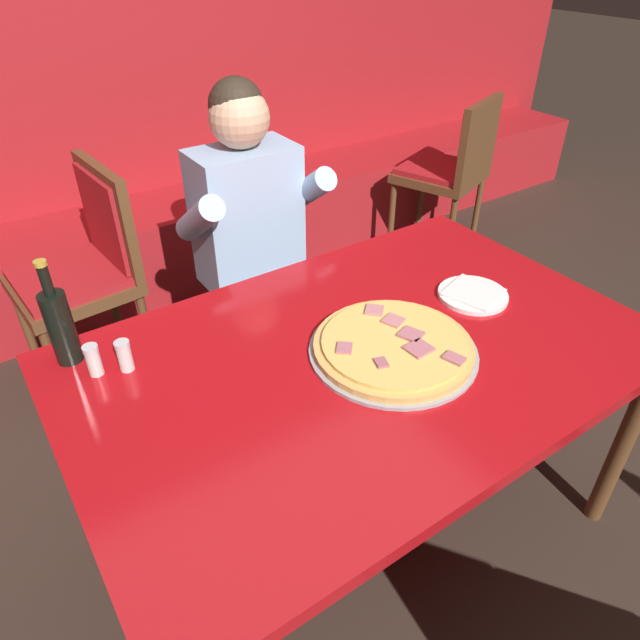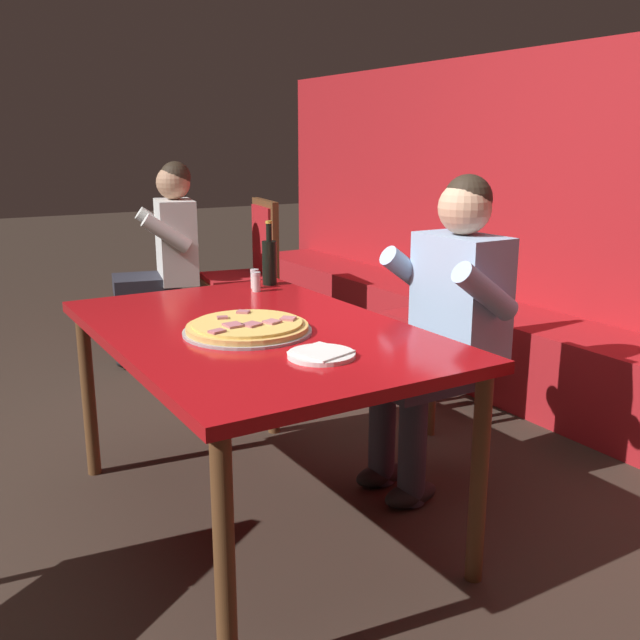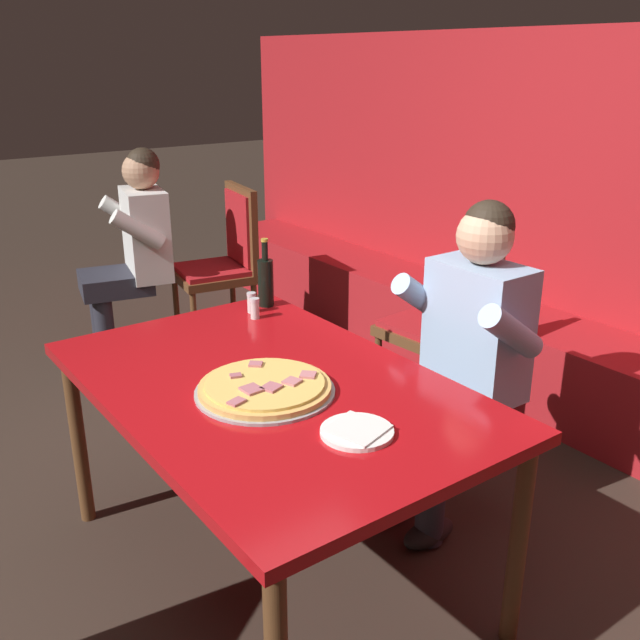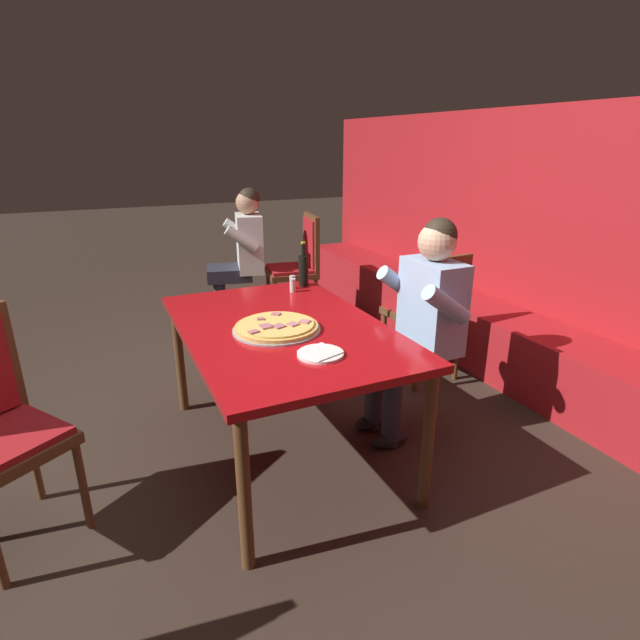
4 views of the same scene
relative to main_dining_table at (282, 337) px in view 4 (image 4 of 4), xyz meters
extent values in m
plane|color=#33261E|center=(0.00, 0.00, -0.69)|extent=(24.00, 24.00, 0.00)
cube|color=#A3191E|center=(0.00, 2.18, 0.26)|extent=(6.80, 0.16, 1.90)
cube|color=#A3191E|center=(0.00, 1.86, -0.46)|extent=(6.46, 0.48, 0.46)
cylinder|color=brown|center=(-0.71, -0.44, -0.33)|extent=(0.06, 0.06, 0.72)
cylinder|color=brown|center=(0.71, -0.44, -0.33)|extent=(0.06, 0.06, 0.72)
cylinder|color=brown|center=(-0.71, 0.44, -0.33)|extent=(0.06, 0.06, 0.72)
cylinder|color=brown|center=(0.71, 0.44, -0.33)|extent=(0.06, 0.06, 0.72)
cube|color=#B20F14|center=(0.00, 0.00, 0.05)|extent=(1.54, 0.99, 0.04)
cylinder|color=#9E9EA3|center=(0.06, -0.05, 0.07)|extent=(0.45, 0.45, 0.01)
cylinder|color=#DBA856|center=(0.06, -0.05, 0.09)|extent=(0.42, 0.42, 0.02)
cylinder|color=#E5BC5B|center=(0.06, -0.05, 0.10)|extent=(0.38, 0.38, 0.01)
cube|color=#C6757A|center=(0.10, 0.08, 0.11)|extent=(0.07, 0.07, 0.01)
cube|color=#C6757A|center=(0.11, 0.02, 0.11)|extent=(0.06, 0.06, 0.01)
cube|color=#B76670|center=(-0.07, -0.01, 0.11)|extent=(0.06, 0.06, 0.01)
cube|color=#B76670|center=(0.11, -0.06, 0.11)|extent=(0.07, 0.07, 0.01)
cube|color=#B76670|center=(0.09, -0.12, 0.11)|extent=(0.07, 0.06, 0.01)
cube|color=#A85B66|center=(-0.03, -0.11, 0.11)|extent=(0.04, 0.04, 0.01)
cube|color=#B76670|center=(0.13, -0.20, 0.11)|extent=(0.05, 0.06, 0.01)
cylinder|color=white|center=(0.43, 0.02, 0.08)|extent=(0.21, 0.21, 0.01)
cube|color=white|center=(0.43, 0.02, 0.09)|extent=(0.19, 0.19, 0.01)
cylinder|color=black|center=(-0.65, 0.40, 0.17)|extent=(0.07, 0.07, 0.20)
cylinder|color=black|center=(-0.65, 0.40, 0.31)|extent=(0.03, 0.03, 0.08)
cylinder|color=#B29933|center=(-0.65, 0.40, 0.35)|extent=(0.03, 0.03, 0.01)
cylinder|color=silver|center=(-0.61, 0.30, 0.10)|extent=(0.04, 0.04, 0.07)
cylinder|color=silver|center=(-0.61, 0.30, 0.09)|extent=(0.03, 0.03, 0.04)
cylinder|color=silver|center=(-0.61, 0.30, 0.15)|extent=(0.04, 0.04, 0.01)
cylinder|color=silver|center=(-0.54, 0.28, 0.10)|extent=(0.04, 0.04, 0.07)
cylinder|color=#28231E|center=(-0.54, 0.28, 0.09)|extent=(0.03, 0.03, 0.04)
cylinder|color=silver|center=(-0.54, 0.28, 0.15)|extent=(0.04, 0.04, 0.01)
ellipsoid|color=black|center=(0.02, 0.56, -0.64)|extent=(0.11, 0.24, 0.09)
ellipsoid|color=black|center=(0.22, 0.56, -0.64)|extent=(0.11, 0.24, 0.09)
cylinder|color=#282833|center=(0.02, 0.56, -0.46)|extent=(0.11, 0.11, 0.43)
cylinder|color=#282833|center=(0.22, 0.56, -0.46)|extent=(0.11, 0.11, 0.43)
cube|color=#282833|center=(0.12, 0.66, -0.18)|extent=(0.34, 0.40, 0.12)
cube|color=#9EBCE0|center=(0.12, 0.86, 0.09)|extent=(0.38, 0.22, 0.52)
cylinder|color=#9EBCE0|center=(-0.10, 0.78, 0.17)|extent=(0.09, 0.30, 0.25)
cylinder|color=#9EBCE0|center=(0.34, 0.78, 0.17)|extent=(0.09, 0.30, 0.25)
sphere|color=#D6A884|center=(0.12, 0.86, 0.46)|extent=(0.21, 0.21, 0.21)
sphere|color=#2D2319|center=(0.12, 0.88, 0.49)|extent=(0.19, 0.19, 0.19)
cylinder|color=brown|center=(0.20, -1.03, -0.47)|extent=(0.04, 0.04, 0.45)
cylinder|color=brown|center=(-0.12, -1.24, -0.47)|extent=(0.04, 0.04, 0.45)
cube|color=brown|center=(0.15, -1.29, -0.22)|extent=(0.61, 0.61, 0.05)
cube|color=#A3191E|center=(0.15, -1.29, -0.18)|extent=(0.56, 0.56, 0.03)
cylinder|color=brown|center=(-0.69, 1.43, -0.46)|extent=(0.04, 0.04, 0.46)
cylinder|color=brown|center=(-0.66, 1.05, -0.46)|extent=(0.04, 0.04, 0.46)
cylinder|color=brown|center=(-0.31, 1.46, -0.46)|extent=(0.04, 0.04, 0.46)
cylinder|color=brown|center=(-0.28, 1.08, -0.46)|extent=(0.04, 0.04, 0.46)
cube|color=brown|center=(-0.49, 1.25, -0.20)|extent=(0.47, 0.47, 0.05)
cube|color=#A3191E|center=(-0.49, 1.25, -0.16)|extent=(0.44, 0.44, 0.03)
cube|color=brown|center=(-0.29, 1.27, 0.04)|extent=(0.08, 0.44, 0.43)
cube|color=#A3191E|center=(-0.31, 1.27, 0.04)|extent=(0.05, 0.36, 0.36)
cylinder|color=brown|center=(-2.17, 0.66, -0.45)|extent=(0.04, 0.04, 0.47)
cylinder|color=brown|center=(-1.80, 0.60, -0.45)|extent=(0.04, 0.04, 0.47)
cylinder|color=brown|center=(-2.11, 1.04, -0.45)|extent=(0.04, 0.04, 0.47)
cylinder|color=brown|center=(-1.73, 0.98, -0.45)|extent=(0.04, 0.04, 0.47)
cube|color=brown|center=(-1.95, 0.82, -0.19)|extent=(0.51, 0.51, 0.05)
cube|color=#A3191E|center=(-1.95, 0.82, -0.15)|extent=(0.47, 0.47, 0.03)
cube|color=brown|center=(-1.92, 1.02, 0.09)|extent=(0.44, 0.11, 0.51)
cube|color=#A3191E|center=(-1.92, 0.99, 0.09)|extent=(0.36, 0.08, 0.43)
ellipsoid|color=black|center=(-2.25, 0.20, -0.64)|extent=(0.16, 0.26, 0.09)
ellipsoid|color=black|center=(-2.05, 0.16, -0.64)|extent=(0.16, 0.26, 0.09)
cylinder|color=#282833|center=(-2.25, 0.20, -0.46)|extent=(0.11, 0.11, 0.43)
cylinder|color=#282833|center=(-2.05, 0.16, -0.46)|extent=(0.11, 0.11, 0.43)
cube|color=#282833|center=(-2.13, 0.28, -0.18)|extent=(0.42, 0.46, 0.12)
cube|color=silver|center=(-2.09, 0.47, 0.09)|extent=(0.42, 0.30, 0.52)
cylinder|color=silver|center=(-2.32, 0.44, 0.17)|extent=(0.15, 0.31, 0.25)
cylinder|color=silver|center=(-1.89, 0.34, 0.17)|extent=(0.15, 0.31, 0.25)
sphere|color=tan|center=(-2.09, 0.47, 0.46)|extent=(0.21, 0.21, 0.21)
sphere|color=#2D2319|center=(-2.08, 0.48, 0.49)|extent=(0.19, 0.19, 0.19)
camera|label=1|loc=(-0.77, -0.92, 1.01)|focal=32.00mm
camera|label=2|loc=(2.22, -1.06, 0.71)|focal=40.00mm
camera|label=3|loc=(1.80, -1.11, 1.07)|focal=40.00mm
camera|label=4|loc=(2.29, -0.84, 0.97)|focal=28.00mm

